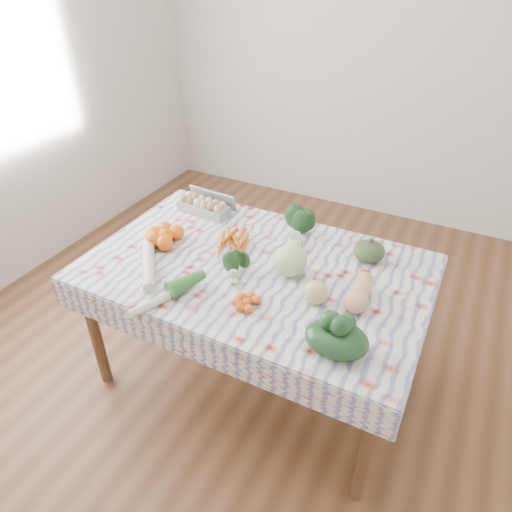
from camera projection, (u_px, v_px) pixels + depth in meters
ground at (256, 371)px, 2.68m from camera, size 4.50×4.50×0.00m
wall_back at (388, 49)px, 3.54m from camera, size 4.00×0.04×2.80m
dining_table at (256, 279)px, 2.30m from camera, size 1.60×1.00×0.75m
tablecloth at (256, 267)px, 2.25m from camera, size 1.66×1.06×0.01m
egg_carton at (203, 207)px, 2.66m from camera, size 0.32×0.15×0.08m
carrot_bunch at (235, 244)px, 2.37m from camera, size 0.27×0.25×0.04m
kale_bunch at (296, 227)px, 2.42m from camera, size 0.20×0.20×0.14m
kabocha_squash at (369, 251)px, 2.26m from camera, size 0.20×0.20×0.10m
cabbage at (290, 260)px, 2.15m from camera, size 0.20×0.20×0.16m
butternut_squash at (360, 292)px, 1.99m from camera, size 0.12×0.24×0.11m
orange_cluster at (165, 236)px, 2.39m from camera, size 0.28×0.28×0.09m
broccoli at (234, 267)px, 2.16m from camera, size 0.18×0.18×0.10m
mandarin_cluster at (247, 302)px, 1.99m from camera, size 0.16×0.16×0.05m
grapefruit at (316, 292)px, 1.99m from camera, size 0.14×0.14×0.11m
spinach_bag at (337, 339)px, 1.75m from camera, size 0.26×0.22×0.11m
daikon at (149, 264)px, 2.21m from camera, size 0.30×0.36×0.06m
leek at (168, 296)px, 2.02m from camera, size 0.18×0.37×0.04m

